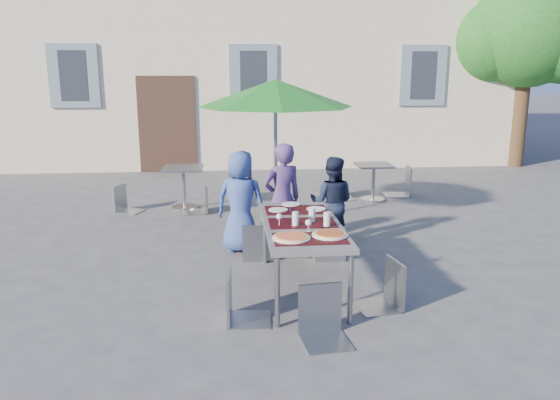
{
  "coord_description": "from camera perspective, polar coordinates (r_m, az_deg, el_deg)",
  "views": [
    {
      "loc": [
        -0.57,
        -5.33,
        2.33
      ],
      "look_at": [
        0.03,
        1.08,
        0.79
      ],
      "focal_mm": 35.0,
      "sensor_mm": 36.0,
      "label": 1
    }
  ],
  "objects": [
    {
      "name": "bg_chair_r_1",
      "position": [
        10.53,
        12.79,
        3.77
      ],
      "size": [
        0.53,
        0.52,
        1.05
      ],
      "color": "gray",
      "rests_on": "ground"
    },
    {
      "name": "cafe_table_1",
      "position": [
        10.05,
        9.74,
        2.35
      ],
      "size": [
        0.62,
        0.62,
        0.67
      ],
      "color": "#ABAEB3",
      "rests_on": "ground"
    },
    {
      "name": "chair_5",
      "position": [
        4.82,
        4.57,
        -8.56
      ],
      "size": [
        0.45,
        0.45,
        0.9
      ],
      "color": "gray",
      "rests_on": "ground"
    },
    {
      "name": "bg_chair_l_0",
      "position": [
        9.46,
        -16.01,
        1.78
      ],
      "size": [
        0.5,
        0.5,
        0.86
      ],
      "color": "gray",
      "rests_on": "ground"
    },
    {
      "name": "chair_4",
      "position": [
        5.52,
        11.16,
        -5.8
      ],
      "size": [
        0.47,
        0.47,
        0.92
      ],
      "color": "gray",
      "rests_on": "ground"
    },
    {
      "name": "bg_chair_l_1",
      "position": [
        10.05,
        5.99,
        3.18
      ],
      "size": [
        0.43,
        0.43,
        0.94
      ],
      "color": "gray",
      "rests_on": "ground"
    },
    {
      "name": "chair_0",
      "position": [
        6.77,
        -2.31,
        -2.02
      ],
      "size": [
        0.4,
        0.41,
        0.9
      ],
      "color": "gray",
      "rests_on": "ground"
    },
    {
      "name": "child_2",
      "position": [
        7.27,
        5.43,
        -0.25
      ],
      "size": [
        0.68,
        0.51,
        1.23
      ],
      "primitive_type": "imported",
      "rotation": [
        0.0,
        0.0,
        2.82
      ],
      "color": "#171D34",
      "rests_on": "ground"
    },
    {
      "name": "bg_chair_r_0",
      "position": [
        9.14,
        -8.39,
        1.96
      ],
      "size": [
        0.45,
        0.44,
        0.91
      ],
      "color": "gray",
      "rests_on": "ground"
    },
    {
      "name": "ground",
      "position": [
        5.84,
        0.73,
        -10.05
      ],
      "size": [
        90.0,
        90.0,
        0.0
      ],
      "primitive_type": "plane",
      "color": "#444346",
      "rests_on": "ground"
    },
    {
      "name": "pizza_near_right",
      "position": [
        5.35,
        5.23,
        -3.57
      ],
      "size": [
        0.35,
        0.35,
        0.03
      ],
      "color": "white",
      "rests_on": "dining_table"
    },
    {
      "name": "glassware",
      "position": [
        5.67,
        2.93,
        -1.92
      ],
      "size": [
        0.56,
        0.44,
        0.15
      ],
      "color": "silver",
      "rests_on": "dining_table"
    },
    {
      "name": "chair_1",
      "position": [
        6.88,
        1.17,
        -1.15
      ],
      "size": [
        0.46,
        0.47,
        1.01
      ],
      "color": "gray",
      "rests_on": "ground"
    },
    {
      "name": "child_1",
      "position": [
        6.95,
        0.23,
        0.08
      ],
      "size": [
        0.61,
        0.5,
        1.44
      ],
      "primitive_type": "imported",
      "rotation": [
        0.0,
        0.0,
        3.48
      ],
      "color": "#4B3369",
      "rests_on": "ground"
    },
    {
      "name": "place_settings",
      "position": [
        6.38,
        1.62,
        -0.78
      ],
      "size": [
        0.7,
        0.47,
        0.01
      ],
      "color": "white",
      "rests_on": "dining_table"
    },
    {
      "name": "chair_2",
      "position": [
        6.79,
        5.22,
        -2.18
      ],
      "size": [
        0.39,
        0.4,
        0.87
      ],
      "color": "gray",
      "rests_on": "ground"
    },
    {
      "name": "tree",
      "position": [
        14.73,
        24.62,
        15.87
      ],
      "size": [
        3.6,
        3.0,
        4.7
      ],
      "color": "#442F1D",
      "rests_on": "ground"
    },
    {
      "name": "cafe_table_0",
      "position": [
        9.45,
        -10.04,
        1.99
      ],
      "size": [
        0.67,
        0.67,
        0.72
      ],
      "color": "#ABAEB3",
      "rests_on": "ground"
    },
    {
      "name": "child_0",
      "position": [
        7.06,
        -4.12,
        -0.2
      ],
      "size": [
        0.75,
        0.59,
        1.34
      ],
      "primitive_type": "imported",
      "rotation": [
        0.0,
        0.0,
        2.86
      ],
      "color": "#344B90",
      "rests_on": "ground"
    },
    {
      "name": "patio_umbrella",
      "position": [
        8.11,
        -0.48,
        10.95
      ],
      "size": [
        2.3,
        2.3,
        2.2
      ],
      "color": "#ABAEB3",
      "rests_on": "ground"
    },
    {
      "name": "pizza_near_left",
      "position": [
        5.24,
        1.18,
        -3.88
      ],
      "size": [
        0.37,
        0.37,
        0.03
      ],
      "color": "white",
      "rests_on": "dining_table"
    },
    {
      "name": "dining_table",
      "position": [
        5.79,
        2.33,
        -2.94
      ],
      "size": [
        0.8,
        1.85,
        0.76
      ],
      "color": "#414146",
      "rests_on": "ground"
    },
    {
      "name": "chair_3",
      "position": [
        5.13,
        -4.33,
        -7.16
      ],
      "size": [
        0.43,
        0.43,
        0.9
      ],
      "color": "gray",
      "rests_on": "ground"
    }
  ]
}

